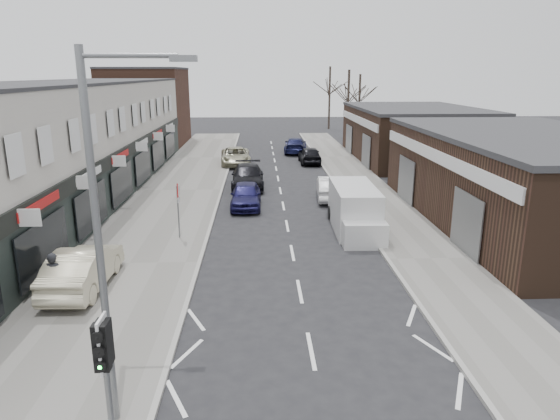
{
  "coord_description": "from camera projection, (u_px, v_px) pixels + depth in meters",
  "views": [
    {
      "loc": [
        -1.43,
        -10.54,
        7.61
      ],
      "look_at": [
        -0.64,
        7.65,
        2.6
      ],
      "focal_mm": 32.0,
      "sensor_mm": 36.0,
      "label": 1
    }
  ],
  "objects": [
    {
      "name": "pavement_left",
      "position": [
        179.0,
        191.0,
        33.12
      ],
      "size": [
        5.5,
        64.0,
        0.12
      ],
      "primitive_type": "cube",
      "color": "slate",
      "rests_on": "ground"
    },
    {
      "name": "parked_car_right_c",
      "position": [
        295.0,
        145.0,
        49.06
      ],
      "size": [
        2.62,
        5.35,
        1.5
      ],
      "primitive_type": "imported",
      "rotation": [
        0.0,
        0.0,
        3.04
      ],
      "color": "#121438",
      "rests_on": "ground"
    },
    {
      "name": "pedestrian",
      "position": [
        55.0,
        278.0,
        16.56
      ],
      "size": [
        0.72,
        0.53,
        1.81
      ],
      "primitive_type": "imported",
      "rotation": [
        0.0,
        0.0,
        2.99
      ],
      "color": "black",
      "rests_on": "pavement_left"
    },
    {
      "name": "ground",
      "position": [
        320.0,
        394.0,
        12.23
      ],
      "size": [
        160.0,
        160.0,
        0.0
      ],
      "primitive_type": "plane",
      "color": "black",
      "rests_on": "ground"
    },
    {
      "name": "tree_far_b",
      "position": [
        358.0,
        134.0,
        64.72
      ],
      "size": [
        3.6,
        3.6,
        7.5
      ],
      "primitive_type": null,
      "color": "#382D26",
      "rests_on": "ground"
    },
    {
      "name": "brick_block_far",
      "position": [
        147.0,
        108.0,
        53.95
      ],
      "size": [
        8.0,
        10.0,
        8.0
      ],
      "primitive_type": "cube",
      "color": "#4B2C20",
      "rests_on": "ground"
    },
    {
      "name": "tree_far_a",
      "position": [
        347.0,
        140.0,
        58.84
      ],
      "size": [
        3.6,
        3.6,
        8.0
      ],
      "primitive_type": null,
      "color": "#382D26",
      "rests_on": "ground"
    },
    {
      "name": "right_unit_near",
      "position": [
        530.0,
        181.0,
        25.63
      ],
      "size": [
        10.0,
        18.0,
        4.5
      ],
      "primitive_type": "cube",
      "color": "#39251A",
      "rests_on": "ground"
    },
    {
      "name": "shop_terrace_left",
      "position": [
        55.0,
        144.0,
        29.51
      ],
      "size": [
        8.0,
        41.0,
        7.1
      ],
      "primitive_type": "cube",
      "color": "beige",
      "rests_on": "ground"
    },
    {
      "name": "pavement_right",
      "position": [
        365.0,
        189.0,
        33.64
      ],
      "size": [
        3.5,
        64.0,
        0.12
      ],
      "primitive_type": "cube",
      "color": "slate",
      "rests_on": "ground"
    },
    {
      "name": "parked_car_left_a",
      "position": [
        246.0,
        195.0,
        29.08
      ],
      "size": [
        1.76,
        4.3,
        1.46
      ],
      "primitive_type": "imported",
      "rotation": [
        0.0,
        0.0,
        -0.01
      ],
      "color": "#171544",
      "rests_on": "ground"
    },
    {
      "name": "parked_car_left_b",
      "position": [
        248.0,
        177.0,
        34.1
      ],
      "size": [
        2.22,
        5.33,
        1.54
      ],
      "primitive_type": "imported",
      "rotation": [
        0.0,
        0.0,
        0.01
      ],
      "color": "black",
      "rests_on": "ground"
    },
    {
      "name": "street_lamp",
      "position": [
        106.0,
        227.0,
        10.04
      ],
      "size": [
        2.23,
        0.22,
        8.0
      ],
      "color": "slate",
      "rests_on": "pavement_left"
    },
    {
      "name": "sedan_on_pavement",
      "position": [
        83.0,
        268.0,
        17.83
      ],
      "size": [
        1.7,
        4.69,
        1.54
      ],
      "primitive_type": "imported",
      "rotation": [
        0.0,
        0.0,
        3.13
      ],
      "color": "beige",
      "rests_on": "pavement_left"
    },
    {
      "name": "tree_far_c",
      "position": [
        329.0,
        129.0,
        70.38
      ],
      "size": [
        3.6,
        3.6,
        8.5
      ],
      "primitive_type": null,
      "color": "#382D26",
      "rests_on": "ground"
    },
    {
      "name": "parked_car_right_a",
      "position": [
        330.0,
        188.0,
        30.97
      ],
      "size": [
        1.92,
        4.57,
        1.47
      ],
      "primitive_type": "imported",
      "rotation": [
        0.0,
        0.0,
        3.06
      ],
      "color": "silver",
      "rests_on": "ground"
    },
    {
      "name": "parked_car_right_b",
      "position": [
        310.0,
        155.0,
        43.28
      ],
      "size": [
        1.78,
        4.35,
        1.48
      ],
      "primitive_type": "imported",
      "rotation": [
        0.0,
        0.0,
        3.15
      ],
      "color": "black",
      "rests_on": "ground"
    },
    {
      "name": "parked_car_left_c",
      "position": [
        236.0,
        156.0,
        42.64
      ],
      "size": [
        2.78,
        5.45,
        1.47
      ],
      "primitive_type": "imported",
      "rotation": [
        0.0,
        0.0,
        0.06
      ],
      "color": "#9E9A7E",
      "rests_on": "ground"
    },
    {
      "name": "warning_sign",
      "position": [
        178.0,
        195.0,
        22.99
      ],
      "size": [
        0.12,
        0.8,
        2.7
      ],
      "color": "slate",
      "rests_on": "pavement_left"
    },
    {
      "name": "traffic_light",
      "position": [
        104.0,
        356.0,
        9.46
      ],
      "size": [
        0.28,
        0.6,
        3.1
      ],
      "color": "slate",
      "rests_on": "pavement_left"
    },
    {
      "name": "right_unit_far",
      "position": [
        413.0,
        135.0,
        44.9
      ],
      "size": [
        10.0,
        16.0,
        4.5
      ],
      "primitive_type": "cube",
      "color": "#39251A",
      "rests_on": "ground"
    },
    {
      "name": "white_van",
      "position": [
        354.0,
        210.0,
        24.76
      ],
      "size": [
        2.12,
        5.75,
        2.22
      ],
      "rotation": [
        0.0,
        0.0,
        -0.02
      ],
      "color": "silver",
      "rests_on": "ground"
    }
  ]
}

